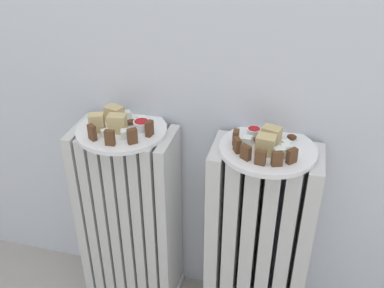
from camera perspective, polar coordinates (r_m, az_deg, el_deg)
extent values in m
cube|color=silver|center=(1.58, -7.27, -17.78)|extent=(0.30, 0.16, 0.03)
cube|color=silver|center=(1.41, -13.03, -8.22)|extent=(0.03, 0.16, 0.59)
cube|color=silver|center=(1.40, -11.66, -8.50)|extent=(0.03, 0.16, 0.59)
cube|color=silver|center=(1.39, -10.27, -8.78)|extent=(0.03, 0.16, 0.59)
cube|color=silver|center=(1.37, -8.84, -9.07)|extent=(0.03, 0.16, 0.59)
cube|color=silver|center=(1.36, -7.39, -9.35)|extent=(0.03, 0.16, 0.59)
cube|color=silver|center=(1.35, -5.91, -9.64)|extent=(0.03, 0.16, 0.59)
cube|color=silver|center=(1.34, -4.40, -9.92)|extent=(0.03, 0.16, 0.59)
cube|color=silver|center=(1.33, -2.86, -10.20)|extent=(0.03, 0.16, 0.59)
cube|color=silver|center=(1.30, 3.20, -11.22)|extent=(0.04, 0.16, 0.59)
cube|color=silver|center=(1.30, 5.37, -11.56)|extent=(0.04, 0.16, 0.59)
cube|color=silver|center=(1.30, 7.56, -11.88)|extent=(0.04, 0.16, 0.59)
cube|color=silver|center=(1.29, 9.77, -12.18)|extent=(0.04, 0.16, 0.59)
cube|color=silver|center=(1.29, 11.98, -12.47)|extent=(0.04, 0.16, 0.59)
cube|color=silver|center=(1.30, 14.20, -12.74)|extent=(0.04, 0.16, 0.59)
cylinder|color=white|center=(1.20, -9.15, 1.79)|extent=(0.25, 0.25, 0.01)
cylinder|color=white|center=(1.11, 9.85, -0.69)|extent=(0.25, 0.25, 0.01)
cube|color=#56351E|center=(1.15, -12.89, 1.47)|extent=(0.03, 0.02, 0.04)
cube|color=#56351E|center=(1.11, -10.68, 0.80)|extent=(0.03, 0.01, 0.04)
cube|color=#56351E|center=(1.11, -7.79, 1.01)|extent=(0.03, 0.03, 0.04)
cube|color=#56351E|center=(1.14, -5.59, 2.02)|extent=(0.02, 0.03, 0.04)
cube|color=tan|center=(1.17, -9.73, 2.66)|extent=(0.05, 0.04, 0.05)
cube|color=tan|center=(1.23, -10.07, 3.89)|extent=(0.05, 0.05, 0.04)
cube|color=tan|center=(1.18, -12.31, 2.72)|extent=(0.05, 0.04, 0.05)
cube|color=white|center=(1.16, -11.32, 1.46)|extent=(0.03, 0.03, 0.02)
cube|color=white|center=(1.21, -6.55, 3.09)|extent=(0.03, 0.03, 0.02)
cube|color=white|center=(1.14, -8.69, 1.29)|extent=(0.03, 0.03, 0.02)
cube|color=white|center=(1.24, -8.48, 3.76)|extent=(0.03, 0.03, 0.02)
ellipsoid|color=#4C2814|center=(1.21, -7.98, 2.87)|extent=(0.03, 0.03, 0.02)
ellipsoid|color=#4C2814|center=(1.22, -12.19, 2.74)|extent=(0.03, 0.03, 0.01)
cylinder|color=white|center=(1.18, -6.57, 2.46)|extent=(0.05, 0.05, 0.02)
cylinder|color=#B21419|center=(1.18, -6.59, 2.72)|extent=(0.04, 0.04, 0.01)
cube|color=#56351E|center=(1.11, 5.73, 0.91)|extent=(0.01, 0.03, 0.04)
cube|color=#56351E|center=(1.07, 5.91, -0.13)|extent=(0.02, 0.03, 0.04)
cube|color=#56351E|center=(1.05, 7.04, -1.10)|extent=(0.03, 0.03, 0.04)
cube|color=#56351E|center=(1.03, 8.90, -1.76)|extent=(0.03, 0.02, 0.04)
cube|color=#56351E|center=(1.03, 11.04, -1.91)|extent=(0.03, 0.02, 0.04)
cube|color=#56351E|center=(1.05, 12.89, -1.53)|extent=(0.03, 0.03, 0.04)
cube|color=tan|center=(1.08, 9.57, -0.07)|extent=(0.05, 0.04, 0.05)
cube|color=tan|center=(1.13, 10.32, 1.24)|extent=(0.05, 0.05, 0.04)
cube|color=white|center=(1.09, 12.08, -0.64)|extent=(0.03, 0.03, 0.02)
cube|color=white|center=(1.11, 12.20, -0.07)|extent=(0.03, 0.03, 0.02)
cube|color=white|center=(1.11, 7.19, 0.40)|extent=(0.03, 0.03, 0.02)
cube|color=white|center=(1.07, 11.27, -1.17)|extent=(0.04, 0.04, 0.03)
ellipsoid|color=#4C2814|center=(1.15, 12.89, 0.90)|extent=(0.03, 0.02, 0.02)
ellipsoid|color=#4C2814|center=(1.12, 8.50, 0.49)|extent=(0.03, 0.03, 0.02)
cylinder|color=white|center=(1.15, 8.06, 1.48)|extent=(0.04, 0.04, 0.02)
cylinder|color=#B21419|center=(1.14, 8.08, 1.76)|extent=(0.03, 0.03, 0.01)
cube|color=#B7B7BC|center=(1.18, -10.16, 1.54)|extent=(0.01, 0.06, 0.00)
cube|color=#B7B7BC|center=(1.22, -9.34, 2.66)|extent=(0.02, 0.02, 0.00)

